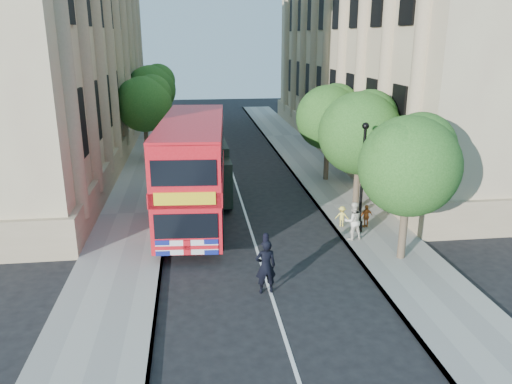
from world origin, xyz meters
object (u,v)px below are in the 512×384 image
object	(u,v)px
lamp_post	(362,183)
woman_pedestrian	(353,221)
double_decker_bus	(194,167)
box_van	(208,174)
police_constable	(266,266)

from	to	relation	value
lamp_post	woman_pedestrian	distance (m)	1.83
double_decker_bus	woman_pedestrian	xyz separation A→B (m)	(7.00, -3.69, -1.77)
woman_pedestrian	double_decker_bus	bearing A→B (deg)	-35.70
double_decker_bus	woman_pedestrian	size ratio (longest dim) A/B	6.29
box_van	police_constable	size ratio (longest dim) A/B	2.71
lamp_post	double_decker_bus	xyz separation A→B (m)	(-7.60, 2.86, 0.26)
police_constable	woman_pedestrian	world-z (taller)	police_constable
police_constable	woman_pedestrian	xyz separation A→B (m)	(4.58, 4.17, -0.03)
double_decker_bus	woman_pedestrian	distance (m)	8.11
police_constable	lamp_post	bearing A→B (deg)	-139.83
lamp_post	police_constable	distance (m)	7.35
police_constable	woman_pedestrian	size ratio (longest dim) A/B	1.17
woman_pedestrian	lamp_post	bearing A→B (deg)	-133.74
lamp_post	double_decker_bus	world-z (taller)	lamp_post
double_decker_bus	police_constable	bearing A→B (deg)	-68.77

